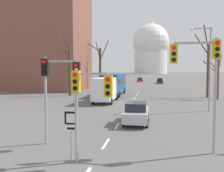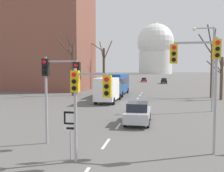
% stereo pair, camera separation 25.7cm
% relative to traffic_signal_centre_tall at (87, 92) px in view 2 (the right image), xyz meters
% --- Properties ---
extents(lane_stripe_1, '(0.16, 2.00, 0.01)m').
position_rel_traffic_signal_centre_tall_xyz_m(lane_stripe_1, '(0.24, 2.98, -3.19)').
color(lane_stripe_1, silver).
rests_on(lane_stripe_1, ground_plane).
extents(lane_stripe_2, '(0.16, 2.00, 0.01)m').
position_rel_traffic_signal_centre_tall_xyz_m(lane_stripe_2, '(0.24, 7.48, -3.19)').
color(lane_stripe_2, silver).
rests_on(lane_stripe_2, ground_plane).
extents(lane_stripe_3, '(0.16, 2.00, 0.01)m').
position_rel_traffic_signal_centre_tall_xyz_m(lane_stripe_3, '(0.24, 11.98, -3.19)').
color(lane_stripe_3, silver).
rests_on(lane_stripe_3, ground_plane).
extents(lane_stripe_4, '(0.16, 2.00, 0.01)m').
position_rel_traffic_signal_centre_tall_xyz_m(lane_stripe_4, '(0.24, 16.48, -3.19)').
color(lane_stripe_4, silver).
rests_on(lane_stripe_4, ground_plane).
extents(lane_stripe_5, '(0.16, 2.00, 0.01)m').
position_rel_traffic_signal_centre_tall_xyz_m(lane_stripe_5, '(0.24, 20.98, -3.19)').
color(lane_stripe_5, silver).
rests_on(lane_stripe_5, ground_plane).
extents(lane_stripe_6, '(0.16, 2.00, 0.01)m').
position_rel_traffic_signal_centre_tall_xyz_m(lane_stripe_6, '(0.24, 25.48, -3.19)').
color(lane_stripe_6, silver).
rests_on(lane_stripe_6, ground_plane).
extents(lane_stripe_7, '(0.16, 2.00, 0.01)m').
position_rel_traffic_signal_centre_tall_xyz_m(lane_stripe_7, '(0.24, 29.98, -3.19)').
color(lane_stripe_7, silver).
rests_on(lane_stripe_7, ground_plane).
extents(lane_stripe_8, '(0.16, 2.00, 0.01)m').
position_rel_traffic_signal_centre_tall_xyz_m(lane_stripe_8, '(0.24, 34.48, -3.19)').
color(lane_stripe_8, silver).
rests_on(lane_stripe_8, ground_plane).
extents(traffic_signal_centre_tall, '(1.82, 0.34, 4.24)m').
position_rel_traffic_signal_centre_tall_xyz_m(traffic_signal_centre_tall, '(0.00, 0.00, 0.00)').
color(traffic_signal_centre_tall, '#9E9EA3').
rests_on(traffic_signal_centre_tall, ground_plane).
extents(traffic_signal_near_right, '(2.38, 0.34, 5.75)m').
position_rel_traffic_signal_centre_tall_xyz_m(traffic_signal_near_right, '(5.19, 2.23, 1.18)').
color(traffic_signal_near_right, '#9E9EA3').
rests_on(traffic_signal_near_right, ground_plane).
extents(traffic_signal_near_left, '(2.17, 0.34, 4.89)m').
position_rel_traffic_signal_centre_tall_xyz_m(traffic_signal_near_left, '(-2.44, 2.44, 0.52)').
color(traffic_signal_near_left, '#9E9EA3').
rests_on(traffic_signal_near_left, ground_plane).
extents(route_sign_post, '(0.60, 0.08, 2.31)m').
position_rel_traffic_signal_centre_tall_xyz_m(route_sign_post, '(-0.86, 0.22, -1.62)').
color(route_sign_post, '#9E9EA3').
rests_on(route_sign_post, ground_plane).
extents(street_lamp_right, '(2.11, 0.36, 8.35)m').
position_rel_traffic_signal_centre_tall_xyz_m(street_lamp_right, '(8.05, 15.49, 1.92)').
color(street_lamp_right, '#9E9EA3').
rests_on(street_lamp_right, ground_plane).
extents(sedan_near_left, '(1.83, 4.44, 1.67)m').
position_rel_traffic_signal_centre_tall_xyz_m(sedan_near_left, '(4.85, 66.05, -2.35)').
color(sedan_near_left, black).
rests_on(sedan_near_left, ground_plane).
extents(sedan_near_right, '(1.88, 4.41, 1.67)m').
position_rel_traffic_signal_centre_tall_xyz_m(sedan_near_right, '(1.59, 8.62, -2.35)').
color(sedan_near_right, '#B7B7BC').
rests_on(sedan_near_right, ground_plane).
extents(sedan_mid_centre, '(1.75, 4.33, 1.48)m').
position_rel_traffic_signal_centre_tall_xyz_m(sedan_mid_centre, '(-1.56, 74.63, -2.42)').
color(sedan_mid_centre, maroon).
rests_on(sedan_mid_centre, ground_plane).
extents(city_bus, '(2.66, 10.80, 3.48)m').
position_rel_traffic_signal_centre_tall_xyz_m(city_bus, '(-3.38, 29.56, -1.14)').
color(city_bus, '#19478C').
rests_on(city_bus, ground_plane).
extents(delivery_truck, '(2.44, 7.20, 3.14)m').
position_rel_traffic_signal_centre_tall_xyz_m(delivery_truck, '(-3.17, 20.65, -1.49)').
color(delivery_truck, '#333842').
rests_on(delivery_truck, ground_plane).
extents(bare_tree_left_near, '(2.47, 5.59, 9.25)m').
position_rel_traffic_signal_centre_tall_xyz_m(bare_tree_left_near, '(-10.42, 27.64, 1.38)').
color(bare_tree_left_near, brown).
rests_on(bare_tree_left_near, ground_plane).
extents(bare_tree_right_near, '(3.13, 2.75, 6.52)m').
position_rel_traffic_signal_centre_tall_xyz_m(bare_tree_right_near, '(11.68, 26.12, 0.14)').
color(bare_tree_right_near, brown).
rests_on(bare_tree_right_near, ground_plane).
extents(bare_tree_left_far, '(4.91, 3.02, 10.53)m').
position_rel_traffic_signal_centre_tall_xyz_m(bare_tree_left_far, '(-8.65, 42.96, 1.84)').
color(bare_tree_left_far, brown).
rests_on(bare_tree_left_far, ground_plane).
extents(bare_tree_right_far, '(2.84, 4.02, 10.61)m').
position_rel_traffic_signal_centre_tall_xyz_m(bare_tree_right_far, '(10.97, 28.69, 1.50)').
color(bare_tree_right_far, brown).
rests_on(bare_tree_right_far, ground_plane).
extents(capitol_dome, '(35.99, 35.99, 50.84)m').
position_rel_traffic_signal_centre_tall_xyz_m(capitol_dome, '(0.24, 241.84, 21.57)').
color(capitol_dome, silver).
rests_on(capitol_dome, ground_plane).
extents(apartment_block_left, '(18.00, 14.00, 21.82)m').
position_rel_traffic_signal_centre_tall_xyz_m(apartment_block_left, '(-20.25, 39.27, 7.72)').
color(apartment_block_left, brown).
rests_on(apartment_block_left, ground_plane).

